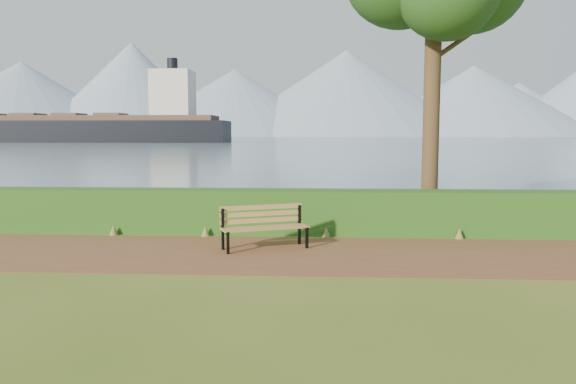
{
  "coord_description": "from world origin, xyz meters",
  "views": [
    {
      "loc": [
        1.46,
        -10.2,
        2.3
      ],
      "look_at": [
        0.8,
        1.2,
        1.1
      ],
      "focal_mm": 35.0,
      "sensor_mm": 36.0,
      "label": 1
    }
  ],
  "objects": [
    {
      "name": "hedge",
      "position": [
        0.0,
        2.6,
        0.5
      ],
      "size": [
        32.0,
        0.85,
        1.0
      ],
      "primitive_type": "cube",
      "color": "#174313",
      "rests_on": "ground"
    },
    {
      "name": "cargo_ship",
      "position": [
        -55.71,
        126.99,
        3.36
      ],
      "size": [
        74.28,
        12.32,
        22.52
      ],
      "rotation": [
        0.0,
        0.0,
        -0.01
      ],
      "color": "black",
      "rests_on": "ground"
    },
    {
      "name": "mountains",
      "position": [
        -9.17,
        406.05,
        27.7
      ],
      "size": [
        585.0,
        190.0,
        70.0
      ],
      "color": "#7D8FA6",
      "rests_on": "ground"
    },
    {
      "name": "water",
      "position": [
        0.0,
        260.0,
        0.01
      ],
      "size": [
        700.0,
        510.0,
        0.0
      ],
      "primitive_type": "cube",
      "color": "#465E71",
      "rests_on": "ground"
    },
    {
      "name": "path",
      "position": [
        0.0,
        0.3,
        0.01
      ],
      "size": [
        40.0,
        3.4,
        0.01
      ],
      "primitive_type": "cube",
      "color": "brown",
      "rests_on": "ground"
    },
    {
      "name": "ground",
      "position": [
        0.0,
        0.0,
        0.0
      ],
      "size": [
        140.0,
        140.0,
        0.0
      ],
      "primitive_type": "plane",
      "color": "#465C1A",
      "rests_on": "ground"
    },
    {
      "name": "bench",
      "position": [
        0.34,
        0.81,
        0.5
      ],
      "size": [
        1.78,
        1.13,
        0.87
      ],
      "rotation": [
        0.0,
        0.0,
        0.4
      ],
      "color": "black",
      "rests_on": "ground"
    }
  ]
}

